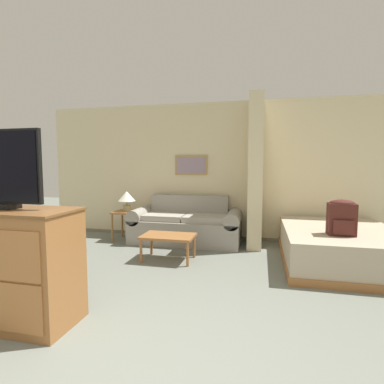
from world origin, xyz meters
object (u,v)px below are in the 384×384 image
tv_dresser (7,266)px  tv (1,170)px  bed (339,245)px  backpack (342,217)px  couch (186,225)px  table_lamp (127,197)px  coffee_table (168,238)px

tv_dresser → tv: (0.00, 0.00, 0.86)m
bed → backpack: backpack is taller
couch → tv: size_ratio=2.52×
tv → table_lamp: bearing=94.8°
bed → backpack: 0.66m
couch → backpack: backpack is taller
tv → backpack: bearing=31.7°
tv_dresser → backpack: bearing=31.7°
table_lamp → tv_dresser: 3.04m
backpack → tv: bearing=-148.3°
couch → backpack: (2.36, -1.08, 0.43)m
table_lamp → bed: (3.58, -0.57, -0.55)m
coffee_table → tv_dresser: (-0.88, -2.01, 0.18)m
tv → bed: 4.28m
table_lamp → tv: size_ratio=0.47×
table_lamp → backpack: size_ratio=0.81×
table_lamp → tv: bearing=-85.2°
coffee_table → tv_dresser: bearing=-113.8°
table_lamp → couch: bearing=3.5°
couch → bed: couch is taller
couch → coffee_table: size_ratio=2.59×
tv_dresser → tv: size_ratio=1.62×
bed → backpack: size_ratio=4.42×
couch → tv: tv is taller
tv → coffee_table: bearing=66.2°
couch → tv_dresser: (-0.88, -3.08, 0.20)m
coffee_table → tv: bearing=-113.8°
table_lamp → bed: table_lamp is taller
tv_dresser → bed: size_ratio=0.63×
table_lamp → coffee_table: bearing=-41.5°
table_lamp → backpack: bearing=-16.1°
tv_dresser → couch: bearing=74.0°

